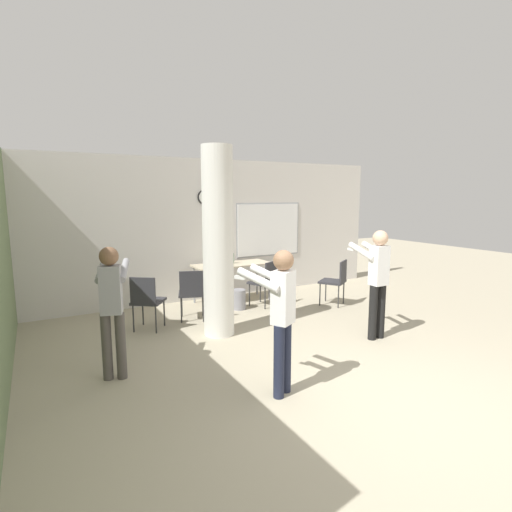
{
  "coord_description": "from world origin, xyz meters",
  "views": [
    {
      "loc": [
        -3.09,
        -2.44,
        2.09
      ],
      "look_at": [
        -0.2,
        2.73,
        1.19
      ],
      "focal_mm": 28.0,
      "sensor_mm": 36.0,
      "label": 1
    }
  ],
  "objects_px": {
    "chair_table_right": "(266,280)",
    "chair_near_pillar": "(147,299)",
    "folding_table": "(232,267)",
    "person_playing_front": "(281,311)",
    "chair_mid_room": "(336,279)",
    "person_watching_back": "(112,302)",
    "bottle_on_table": "(232,258)",
    "chair_table_left": "(192,291)",
    "person_playing_side": "(377,276)"
  },
  "relations": [
    {
      "from": "chair_table_right",
      "to": "chair_near_pillar",
      "type": "height_order",
      "value": "same"
    },
    {
      "from": "folding_table",
      "to": "chair_near_pillar",
      "type": "distance_m",
      "value": 2.14
    },
    {
      "from": "person_playing_front",
      "to": "folding_table",
      "type": "bearing_deg",
      "value": 71.76
    },
    {
      "from": "chair_mid_room",
      "to": "chair_near_pillar",
      "type": "distance_m",
      "value": 3.53
    },
    {
      "from": "chair_table_right",
      "to": "person_watching_back",
      "type": "height_order",
      "value": "person_watching_back"
    },
    {
      "from": "bottle_on_table",
      "to": "person_playing_front",
      "type": "xyz_separation_m",
      "value": [
        -1.22,
        -3.68,
        0.05
      ]
    },
    {
      "from": "chair_mid_room",
      "to": "chair_table_left",
      "type": "distance_m",
      "value": 2.77
    },
    {
      "from": "chair_table_right",
      "to": "folding_table",
      "type": "bearing_deg",
      "value": 122.28
    },
    {
      "from": "person_playing_front",
      "to": "person_watching_back",
      "type": "distance_m",
      "value": 1.92
    },
    {
      "from": "chair_table_right",
      "to": "person_watching_back",
      "type": "bearing_deg",
      "value": -150.11
    },
    {
      "from": "bottle_on_table",
      "to": "chair_mid_room",
      "type": "xyz_separation_m",
      "value": [
        1.58,
        -1.27,
        -0.35
      ]
    },
    {
      "from": "bottle_on_table",
      "to": "person_playing_front",
      "type": "height_order",
      "value": "person_playing_front"
    },
    {
      "from": "chair_mid_room",
      "to": "chair_table_left",
      "type": "bearing_deg",
      "value": 171.09
    },
    {
      "from": "chair_near_pillar",
      "to": "chair_table_left",
      "type": "distance_m",
      "value": 0.8
    },
    {
      "from": "folding_table",
      "to": "bottle_on_table",
      "type": "height_order",
      "value": "bottle_on_table"
    },
    {
      "from": "folding_table",
      "to": "person_playing_front",
      "type": "relative_size",
      "value": 0.99
    },
    {
      "from": "person_playing_front",
      "to": "person_watching_back",
      "type": "bearing_deg",
      "value": 139.53
    },
    {
      "from": "bottle_on_table",
      "to": "person_playing_side",
      "type": "bearing_deg",
      "value": -72.87
    },
    {
      "from": "folding_table",
      "to": "person_playing_front",
      "type": "distance_m",
      "value": 3.82
    },
    {
      "from": "chair_near_pillar",
      "to": "person_watching_back",
      "type": "distance_m",
      "value": 1.68
    },
    {
      "from": "person_playing_side",
      "to": "person_playing_front",
      "type": "relative_size",
      "value": 1.03
    },
    {
      "from": "chair_mid_room",
      "to": "chair_near_pillar",
      "type": "xyz_separation_m",
      "value": [
        -3.52,
        0.29,
        0.0
      ]
    },
    {
      "from": "person_watching_back",
      "to": "person_playing_side",
      "type": "bearing_deg",
      "value": -8.08
    },
    {
      "from": "bottle_on_table",
      "to": "chair_mid_room",
      "type": "bearing_deg",
      "value": -38.81
    },
    {
      "from": "chair_table_left",
      "to": "person_watching_back",
      "type": "bearing_deg",
      "value": -133.7
    },
    {
      "from": "bottle_on_table",
      "to": "chair_table_left",
      "type": "relative_size",
      "value": 0.32
    },
    {
      "from": "chair_mid_room",
      "to": "chair_near_pillar",
      "type": "relative_size",
      "value": 1.0
    },
    {
      "from": "person_watching_back",
      "to": "person_playing_front",
      "type": "bearing_deg",
      "value": -40.47
    },
    {
      "from": "folding_table",
      "to": "person_playing_front",
      "type": "height_order",
      "value": "person_playing_front"
    },
    {
      "from": "chair_mid_room",
      "to": "person_playing_side",
      "type": "xyz_separation_m",
      "value": [
        -0.67,
        -1.67,
        0.43
      ]
    },
    {
      "from": "folding_table",
      "to": "chair_mid_room",
      "type": "relative_size",
      "value": 1.76
    },
    {
      "from": "person_playing_side",
      "to": "chair_mid_room",
      "type": "bearing_deg",
      "value": 68.1
    },
    {
      "from": "chair_table_right",
      "to": "bottle_on_table",
      "type": "bearing_deg",
      "value": 118.56
    },
    {
      "from": "chair_table_right",
      "to": "chair_table_left",
      "type": "bearing_deg",
      "value": -174.06
    },
    {
      "from": "chair_mid_room",
      "to": "person_playing_side",
      "type": "bearing_deg",
      "value": -111.9
    },
    {
      "from": "chair_near_pillar",
      "to": "person_playing_front",
      "type": "distance_m",
      "value": 2.82
    },
    {
      "from": "folding_table",
      "to": "chair_table_left",
      "type": "height_order",
      "value": "chair_table_left"
    },
    {
      "from": "chair_mid_room",
      "to": "person_playing_front",
      "type": "height_order",
      "value": "person_playing_front"
    },
    {
      "from": "bottle_on_table",
      "to": "person_playing_side",
      "type": "relative_size",
      "value": 0.17
    },
    {
      "from": "chair_table_right",
      "to": "chair_near_pillar",
      "type": "distance_m",
      "value": 2.33
    },
    {
      "from": "bottle_on_table",
      "to": "chair_near_pillar",
      "type": "height_order",
      "value": "bottle_on_table"
    },
    {
      "from": "chair_mid_room",
      "to": "chair_table_left",
      "type": "xyz_separation_m",
      "value": [
        -2.73,
        0.43,
        0.0
      ]
    },
    {
      "from": "chair_mid_room",
      "to": "person_watching_back",
      "type": "bearing_deg",
      "value": -164.69
    },
    {
      "from": "folding_table",
      "to": "chair_near_pillar",
      "type": "relative_size",
      "value": 1.76
    },
    {
      "from": "chair_table_left",
      "to": "person_watching_back",
      "type": "xyz_separation_m",
      "value": [
        -1.52,
        -1.59,
        0.39
      ]
    },
    {
      "from": "chair_table_left",
      "to": "chair_table_right",
      "type": "bearing_deg",
      "value": 5.94
    },
    {
      "from": "person_playing_side",
      "to": "person_playing_front",
      "type": "height_order",
      "value": "person_playing_side"
    },
    {
      "from": "chair_table_left",
      "to": "chair_mid_room",
      "type": "bearing_deg",
      "value": -8.91
    },
    {
      "from": "folding_table",
      "to": "chair_mid_room",
      "type": "bearing_deg",
      "value": -37.15
    },
    {
      "from": "chair_mid_room",
      "to": "chair_table_right",
      "type": "xyz_separation_m",
      "value": [
        -1.21,
        0.59,
        0.0
      ]
    }
  ]
}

